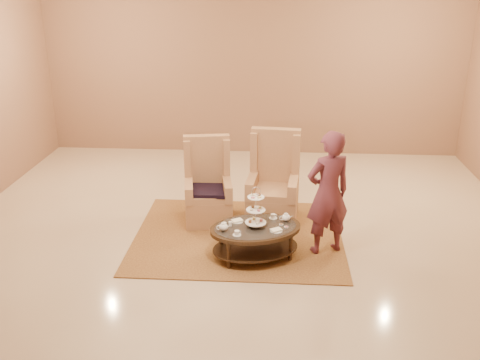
# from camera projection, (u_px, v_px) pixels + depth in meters

# --- Properties ---
(ground) EXTENTS (8.00, 8.00, 0.00)m
(ground) POSITION_uv_depth(u_px,v_px,m) (238.00, 245.00, 7.05)
(ground) COLOR beige
(ground) RESTS_ON ground
(ceiling) EXTENTS (8.00, 8.00, 0.02)m
(ceiling) POSITION_uv_depth(u_px,v_px,m) (238.00, 245.00, 7.05)
(ceiling) COLOR silver
(ceiling) RESTS_ON ground
(wall_back) EXTENTS (8.00, 0.04, 3.50)m
(wall_back) POSITION_uv_depth(u_px,v_px,m) (253.00, 64.00, 10.13)
(wall_back) COLOR #956A51
(wall_back) RESTS_ON ground
(rug) EXTENTS (2.80, 2.34, 0.01)m
(rug) POSITION_uv_depth(u_px,v_px,m) (239.00, 236.00, 7.28)
(rug) COLOR olive
(rug) RESTS_ON ground
(tea_table) EXTENTS (1.33, 1.11, 0.96)m
(tea_table) POSITION_uv_depth(u_px,v_px,m) (255.00, 232.00, 6.63)
(tea_table) COLOR black
(tea_table) RESTS_ON ground
(armchair_left) EXTENTS (0.75, 0.77, 1.21)m
(armchair_left) POSITION_uv_depth(u_px,v_px,m) (208.00, 193.00, 7.67)
(armchair_left) COLOR tan
(armchair_left) RESTS_ON ground
(armchair_right) EXTENTS (0.76, 0.79, 1.30)m
(armchair_right) POSITION_uv_depth(u_px,v_px,m) (273.00, 190.00, 7.68)
(armchair_right) COLOR tan
(armchair_right) RESTS_ON ground
(person) EXTENTS (0.69, 0.59, 1.61)m
(person) POSITION_uv_depth(u_px,v_px,m) (328.00, 193.00, 6.61)
(person) COLOR #5A2632
(person) RESTS_ON ground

